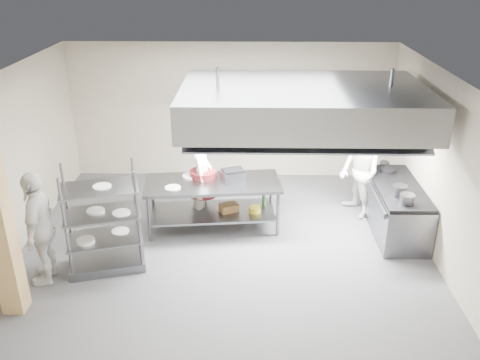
{
  "coord_description": "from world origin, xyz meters",
  "views": [
    {
      "loc": [
        0.43,
        -7.75,
        4.68
      ],
      "look_at": [
        0.27,
        0.2,
        1.12
      ],
      "focal_mm": 38.0,
      "sensor_mm": 36.0,
      "label": 1
    }
  ],
  "objects_px": {
    "cooking_range": "(395,209)",
    "chef_plating": "(40,228)",
    "chef_line": "(359,173)",
    "stockpot": "(399,190)",
    "island": "(213,204)",
    "griddle": "(233,176)",
    "chef_head": "(202,177)",
    "pass_rack": "(103,219)"
  },
  "relations": [
    {
      "from": "island",
      "to": "griddle",
      "type": "relative_size",
      "value": 5.97
    },
    {
      "from": "island",
      "to": "stockpot",
      "type": "bearing_deg",
      "value": -13.93
    },
    {
      "from": "griddle",
      "to": "chef_head",
      "type": "bearing_deg",
      "value": 140.48
    },
    {
      "from": "chef_line",
      "to": "chef_plating",
      "type": "distance_m",
      "value": 5.69
    },
    {
      "from": "island",
      "to": "cooking_range",
      "type": "distance_m",
      "value": 3.32
    },
    {
      "from": "chef_head",
      "to": "stockpot",
      "type": "xyz_separation_m",
      "value": [
        3.44,
        -0.71,
        0.1
      ]
    },
    {
      "from": "island",
      "to": "griddle",
      "type": "xyz_separation_m",
      "value": [
        0.37,
        0.06,
        0.55
      ]
    },
    {
      "from": "island",
      "to": "chef_plating",
      "type": "bearing_deg",
      "value": -151.32
    },
    {
      "from": "chef_head",
      "to": "chef_line",
      "type": "distance_m",
      "value": 2.97
    },
    {
      "from": "cooking_range",
      "to": "griddle",
      "type": "height_order",
      "value": "griddle"
    },
    {
      "from": "pass_rack",
      "to": "griddle",
      "type": "relative_size",
      "value": 4.3
    },
    {
      "from": "cooking_range",
      "to": "chef_head",
      "type": "bearing_deg",
      "value": 174.69
    },
    {
      "from": "island",
      "to": "stockpot",
      "type": "relative_size",
      "value": 9.5
    },
    {
      "from": "cooking_range",
      "to": "chef_plating",
      "type": "bearing_deg",
      "value": -164.04
    },
    {
      "from": "cooking_range",
      "to": "chef_plating",
      "type": "distance_m",
      "value": 6.05
    },
    {
      "from": "pass_rack",
      "to": "chef_line",
      "type": "bearing_deg",
      "value": 8.07
    },
    {
      "from": "pass_rack",
      "to": "griddle",
      "type": "bearing_deg",
      "value": 19.94
    },
    {
      "from": "griddle",
      "to": "chef_line",
      "type": "bearing_deg",
      "value": -8.64
    },
    {
      "from": "chef_head",
      "to": "cooking_range",
      "type": "bearing_deg",
      "value": -92.62
    },
    {
      "from": "chef_plating",
      "to": "stockpot",
      "type": "bearing_deg",
      "value": 96.92
    },
    {
      "from": "pass_rack",
      "to": "chef_line",
      "type": "distance_m",
      "value": 4.76
    },
    {
      "from": "chef_plating",
      "to": "island",
      "type": "bearing_deg",
      "value": 119.07
    },
    {
      "from": "island",
      "to": "chef_head",
      "type": "distance_m",
      "value": 0.55
    },
    {
      "from": "chef_line",
      "to": "stockpot",
      "type": "height_order",
      "value": "chef_line"
    },
    {
      "from": "pass_rack",
      "to": "chef_head",
      "type": "height_order",
      "value": "chef_head"
    },
    {
      "from": "island",
      "to": "chef_head",
      "type": "xyz_separation_m",
      "value": [
        -0.22,
        0.27,
        0.43
      ]
    },
    {
      "from": "chef_line",
      "to": "stockpot",
      "type": "distance_m",
      "value": 1.1
    },
    {
      "from": "pass_rack",
      "to": "chef_line",
      "type": "height_order",
      "value": "chef_line"
    },
    {
      "from": "griddle",
      "to": "stockpot",
      "type": "height_order",
      "value": "griddle"
    },
    {
      "from": "chef_head",
      "to": "stockpot",
      "type": "distance_m",
      "value": 3.52
    },
    {
      "from": "pass_rack",
      "to": "chef_plating",
      "type": "bearing_deg",
      "value": -172.77
    },
    {
      "from": "island",
      "to": "pass_rack",
      "type": "xyz_separation_m",
      "value": [
        -1.63,
        -1.36,
        0.42
      ]
    },
    {
      "from": "chef_plating",
      "to": "griddle",
      "type": "xyz_separation_m",
      "value": [
        2.85,
        1.78,
        0.1
      ]
    },
    {
      "from": "pass_rack",
      "to": "chef_line",
      "type": "relative_size",
      "value": 0.99
    },
    {
      "from": "cooking_range",
      "to": "chef_plating",
      "type": "xyz_separation_m",
      "value": [
        -5.79,
        -1.66,
        0.49
      ]
    },
    {
      "from": "pass_rack",
      "to": "chef_plating",
      "type": "distance_m",
      "value": 0.92
    },
    {
      "from": "chef_line",
      "to": "griddle",
      "type": "relative_size",
      "value": 4.32
    },
    {
      "from": "chef_head",
      "to": "chef_line",
      "type": "bearing_deg",
      "value": -82.02
    },
    {
      "from": "island",
      "to": "griddle",
      "type": "distance_m",
      "value": 0.67
    },
    {
      "from": "pass_rack",
      "to": "chef_plating",
      "type": "relative_size",
      "value": 0.96
    },
    {
      "from": "pass_rack",
      "to": "griddle",
      "type": "distance_m",
      "value": 2.46
    },
    {
      "from": "chef_head",
      "to": "griddle",
      "type": "bearing_deg",
      "value": -106.7
    }
  ]
}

